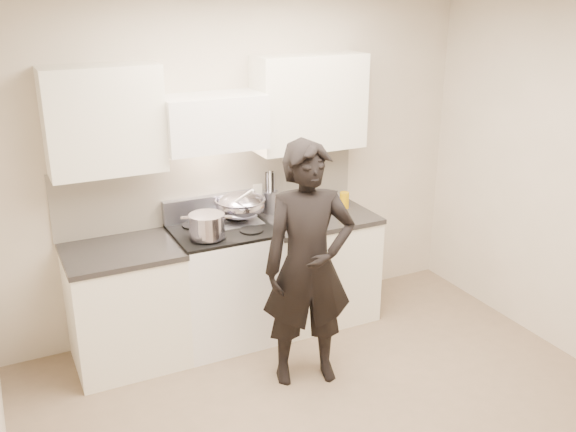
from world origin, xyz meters
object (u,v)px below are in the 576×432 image
at_px(counter_right, 316,266).
at_px(person, 308,266).
at_px(utensil_crock, 270,200).
at_px(wok, 240,205).
at_px(stove, 224,284).

xyz_separation_m(counter_right, person, (-0.49, -0.78, 0.42)).
distance_m(counter_right, utensil_crock, 0.69).
relative_size(counter_right, person, 0.52).
bearing_deg(wok, stove, -149.37).
bearing_deg(utensil_crock, stove, -155.04).
distance_m(utensil_crock, person, 1.05).
bearing_deg(utensil_crock, counter_right, -37.55).
bearing_deg(stove, person, -66.58).
bearing_deg(counter_right, utensil_crock, 142.45).
bearing_deg(stove, wok, 30.63).
relative_size(stove, counter_right, 1.04).
bearing_deg(stove, utensil_crock, 24.96).
bearing_deg(wok, counter_right, -10.61).
xyz_separation_m(stove, utensil_crock, (0.52, 0.24, 0.55)).
distance_m(counter_right, person, 1.01).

